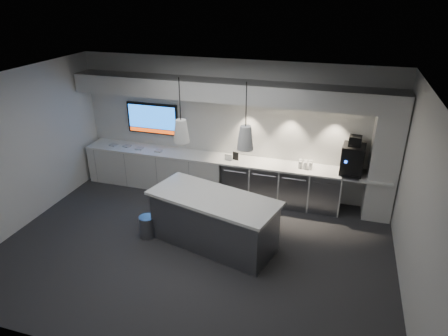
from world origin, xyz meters
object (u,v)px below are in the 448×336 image
(wall_tv, at_px, (152,119))
(island, at_px, (214,221))
(coffee_machine, at_px, (353,158))
(bin, at_px, (147,226))

(wall_tv, height_order, island, wall_tv)
(wall_tv, distance_m, coffee_machine, 4.53)
(wall_tv, relative_size, bin, 2.99)
(coffee_machine, bearing_deg, bin, -145.26)
(wall_tv, bearing_deg, island, -44.68)
(island, height_order, bin, island)
(bin, bearing_deg, island, 5.69)
(island, bearing_deg, wall_tv, 149.98)
(bin, relative_size, coffee_machine, 0.53)
(wall_tv, height_order, coffee_machine, wall_tv)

